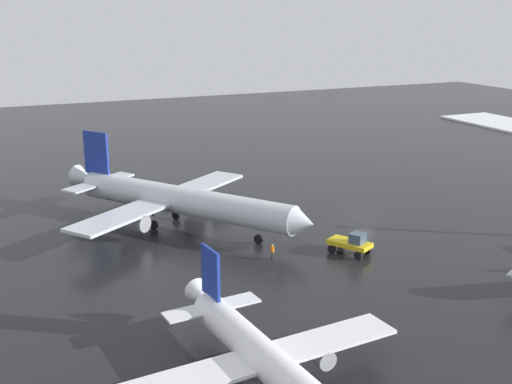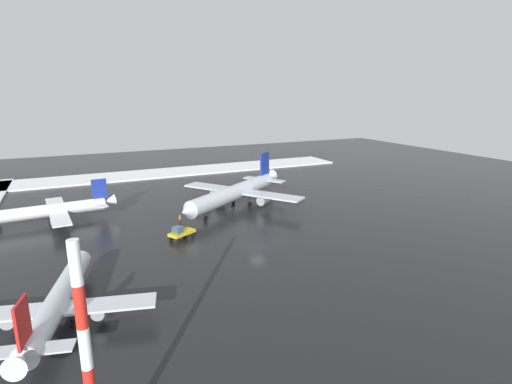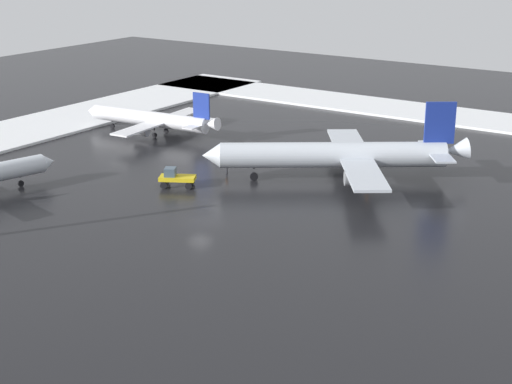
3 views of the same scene
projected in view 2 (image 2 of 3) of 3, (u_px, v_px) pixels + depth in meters
ground_plane at (257, 247)px, 65.58m from camera, size 240.00×240.00×0.00m
snow_bank_left at (166, 173)px, 124.38m from camera, size 14.00×116.00×0.42m
airplane_foreground_jet at (236, 192)px, 87.05m from camera, size 26.27×30.52×10.46m
airplane_parked_starboard at (58, 300)px, 43.76m from camera, size 25.23×21.18×7.59m
airplane_parked_portside at (48, 211)px, 76.54m from camera, size 21.58×25.97×7.71m
pushback_tug at (181, 232)px, 68.42m from camera, size 4.14×5.09×2.50m
ground_crew_by_nose_gear at (258, 202)px, 88.66m from camera, size 0.36×0.36×1.71m
ground_crew_near_tug at (180, 219)px, 76.76m from camera, size 0.36×0.36×1.71m
antenna_mast at (88, 368)px, 24.38m from camera, size 0.70×0.70×16.67m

